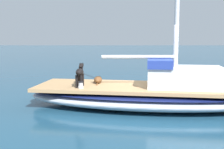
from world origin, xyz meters
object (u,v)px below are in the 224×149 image
object	(u,v)px
dog_brown	(98,80)
deck_winch	(81,85)
dog_black	(80,73)
sailboat_main	(144,96)

from	to	relation	value
dog_brown	deck_winch	xyz separation A→B (m)	(1.02, -0.45, -0.01)
dog_brown	dog_black	size ratio (longest dim) A/B	1.01
dog_brown	dog_black	world-z (taller)	dog_black
sailboat_main	dog_brown	world-z (taller)	dog_brown
dog_black	deck_winch	xyz separation A→B (m)	(0.32, 0.06, -0.32)
dog_brown	deck_winch	bearing A→B (deg)	-23.72
deck_winch	dog_brown	bearing A→B (deg)	156.28
dog_brown	deck_winch	distance (m)	1.11
sailboat_main	deck_winch	xyz separation A→B (m)	(0.45, -1.91, 0.42)
dog_black	deck_winch	bearing A→B (deg)	9.84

